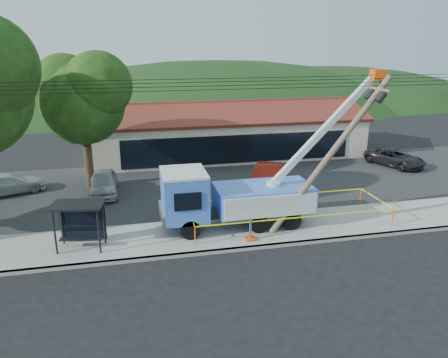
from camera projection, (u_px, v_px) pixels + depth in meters
name	position (u px, v px, depth m)	size (l,w,h in m)	color
ground	(242.00, 274.00, 18.60)	(120.00, 120.00, 0.00)	black
curb	(230.00, 250.00, 20.53)	(60.00, 0.25, 0.15)	#9D9B93
sidewalk	(222.00, 233.00, 22.30)	(60.00, 4.00, 0.15)	#9D9B93
parking_lot	(197.00, 185.00, 29.74)	(60.00, 12.00, 0.10)	#28282B
strip_mall	(228.00, 133.00, 37.43)	(22.50, 8.53, 4.67)	#BBB295
tree_lot	(82.00, 95.00, 27.34)	(6.30, 5.60, 8.94)	#332316
hill_west	(55.00, 105.00, 66.62)	(78.40, 56.00, 28.00)	#1B3212
hill_center	(215.00, 100.00, 71.80)	(89.60, 64.00, 32.00)	#1B3212
hill_east	(328.00, 97.00, 75.94)	(72.80, 52.00, 26.00)	#1B3212
utility_truck	(233.00, 196.00, 22.57)	(11.57, 4.22, 7.93)	black
leaning_pole	(335.00, 148.00, 21.61)	(6.02, 1.77, 7.86)	brown
bus_shelter	(80.00, 215.00, 20.22)	(2.53, 1.79, 2.25)	black
caution_tape	(287.00, 209.00, 23.32)	(10.57, 3.37, 0.97)	#F9520D
car_silver	(105.00, 195.00, 27.98)	(1.75, 4.34, 1.48)	#B2B4BA
car_red	(268.00, 191.00, 28.74)	(1.75, 5.03, 1.66)	maroon
car_white	(10.00, 195.00, 28.06)	(1.80, 4.42, 1.28)	silver
car_dark	(394.00, 167.00, 34.19)	(2.16, 4.69, 1.30)	black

